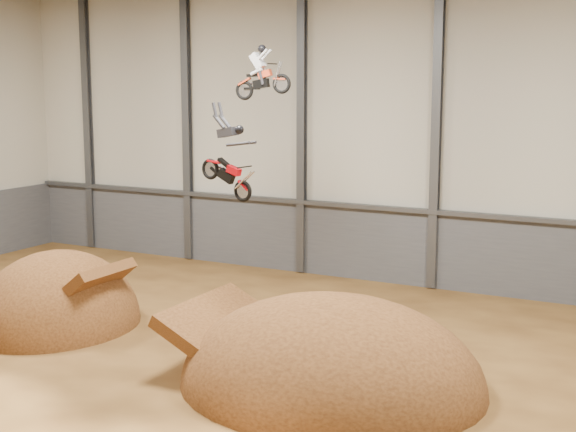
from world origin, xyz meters
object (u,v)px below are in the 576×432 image
(takeoff_ramp, at_px, (58,326))
(fmx_rider_a, at_px, (264,69))
(landing_ramp, at_px, (331,385))
(fmx_rider_b, at_px, (223,151))

(takeoff_ramp, distance_m, fmx_rider_a, 12.68)
(landing_ramp, xyz_separation_m, fmx_rider_a, (-5.20, 5.15, 9.81))
(landing_ramp, height_order, fmx_rider_b, fmx_rider_b)
(takeoff_ramp, relative_size, landing_ramp, 0.71)
(landing_ramp, distance_m, fmx_rider_b, 8.39)
(fmx_rider_a, bearing_deg, takeoff_ramp, -148.78)
(fmx_rider_a, relative_size, fmx_rider_b, 0.78)
(fmx_rider_a, distance_m, fmx_rider_b, 5.06)
(takeoff_ramp, height_order, landing_ramp, takeoff_ramp)
(takeoff_ramp, relative_size, fmx_rider_b, 2.31)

